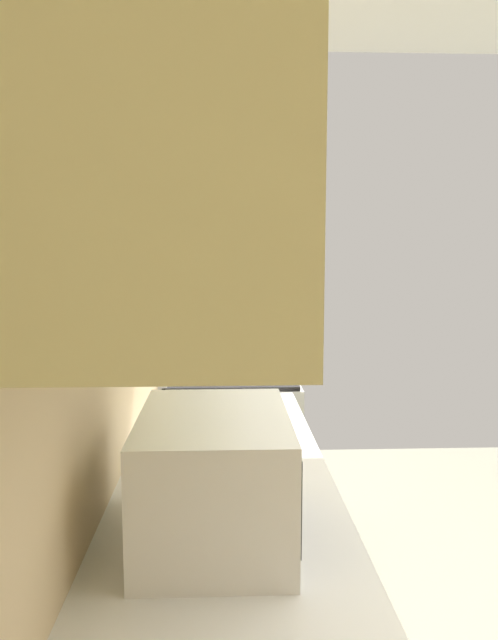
{
  "coord_description": "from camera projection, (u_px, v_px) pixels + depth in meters",
  "views": [
    {
      "loc": [
        -1.59,
        1.24,
        1.58
      ],
      "look_at": [
        -0.06,
        1.18,
        1.4
      ],
      "focal_mm": 34.03,
      "sensor_mm": 36.0,
      "label": 1
    }
  ],
  "objects": [
    {
      "name": "microwave",
      "position": [
        215.0,
        476.0,
        1.36
      ],
      "size": [
        0.48,
        0.34,
        0.29
      ],
      "color": "white",
      "rests_on": "counter_run"
    },
    {
      "name": "bowl",
      "position": [
        236.0,
        416.0,
        2.24
      ],
      "size": [
        0.14,
        0.14,
        0.05
      ],
      "color": "gold",
      "rests_on": "counter_run"
    },
    {
      "name": "wall_back",
      "position": [
        88.0,
        344.0,
        1.6
      ],
      "size": [
        3.81,
        0.12,
        2.65
      ],
      "primitive_type": "cube",
      "color": "beige",
      "rests_on": "ground_plane"
    },
    {
      "name": "oven_range",
      "position": [
        231.0,
        465.0,
        3.08
      ],
      "size": [
        0.61,
        0.67,
        1.11
      ],
      "color": "#B7BABF",
      "rests_on": "ground_plane"
    },
    {
      "name": "upper_cabinets",
      "position": [
        159.0,
        113.0,
        1.17
      ],
      "size": [
        1.78,
        0.35,
        0.66
      ],
      "color": "beige"
    }
  ]
}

